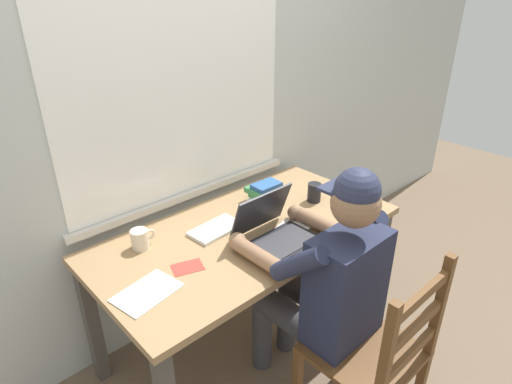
# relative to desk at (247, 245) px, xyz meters

# --- Properties ---
(ground_plane) EXTENTS (8.00, 8.00, 0.00)m
(ground_plane) POSITION_rel_desk_xyz_m (0.00, 0.00, -0.64)
(ground_plane) COLOR brown
(back_wall) EXTENTS (6.00, 0.08, 2.60)m
(back_wall) POSITION_rel_desk_xyz_m (-0.00, 0.46, 0.65)
(back_wall) COLOR beige
(back_wall) RESTS_ON ground
(desk) EXTENTS (1.50, 0.77, 0.73)m
(desk) POSITION_rel_desk_xyz_m (0.00, 0.00, 0.00)
(desk) COLOR #9E7A51
(desk) RESTS_ON ground
(seated_person) EXTENTS (0.50, 0.60, 1.23)m
(seated_person) POSITION_rel_desk_xyz_m (0.04, -0.46, 0.03)
(seated_person) COLOR #232842
(seated_person) RESTS_ON ground
(wooden_chair) EXTENTS (0.42, 0.42, 0.92)m
(wooden_chair) POSITION_rel_desk_xyz_m (0.04, -0.74, -0.19)
(wooden_chair) COLOR brown
(wooden_chair) RESTS_ON ground
(laptop) EXTENTS (0.33, 0.31, 0.22)m
(laptop) POSITION_rel_desk_xyz_m (0.03, -0.15, 0.14)
(laptop) COLOR #232328
(laptop) RESTS_ON desk
(computer_mouse) EXTENTS (0.06, 0.10, 0.03)m
(computer_mouse) POSITION_rel_desk_xyz_m (0.29, -0.25, 0.11)
(computer_mouse) COLOR #232328
(computer_mouse) RESTS_ON desk
(coffee_mug_white) EXTENTS (0.12, 0.08, 0.09)m
(coffee_mug_white) POSITION_rel_desk_xyz_m (-0.46, 0.21, 0.14)
(coffee_mug_white) COLOR beige
(coffee_mug_white) RESTS_ON desk
(coffee_mug_dark) EXTENTS (0.11, 0.07, 0.10)m
(coffee_mug_dark) POSITION_rel_desk_xyz_m (0.47, -0.02, 0.14)
(coffee_mug_dark) COLOR black
(coffee_mug_dark) RESTS_ON desk
(book_stack_main) EXTENTS (0.20, 0.15, 0.10)m
(book_stack_main) POSITION_rel_desk_xyz_m (0.28, 0.16, 0.14)
(book_stack_main) COLOR white
(book_stack_main) RESTS_ON desk
(paper_pile_near_laptop) EXTENTS (0.27, 0.20, 0.02)m
(paper_pile_near_laptop) POSITION_rel_desk_xyz_m (0.11, -0.17, 0.10)
(paper_pile_near_laptop) COLOR silver
(paper_pile_near_laptop) RESTS_ON desk
(paper_pile_back_corner) EXTENTS (0.27, 0.21, 0.01)m
(paper_pile_back_corner) POSITION_rel_desk_xyz_m (-0.60, -0.08, 0.09)
(paper_pile_back_corner) COLOR white
(paper_pile_back_corner) RESTS_ON desk
(paper_pile_side) EXTENTS (0.27, 0.16, 0.02)m
(paper_pile_side) POSITION_rel_desk_xyz_m (-0.12, 0.10, 0.10)
(paper_pile_side) COLOR white
(paper_pile_side) RESTS_ON desk
(landscape_photo_print) EXTENTS (0.15, 0.13, 0.00)m
(landscape_photo_print) POSITION_rel_desk_xyz_m (-0.39, -0.05, 0.09)
(landscape_photo_print) COLOR #C63D33
(landscape_photo_print) RESTS_ON desk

